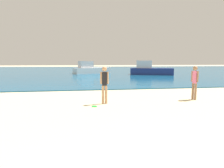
{
  "coord_description": "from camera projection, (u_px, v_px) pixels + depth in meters",
  "views": [
    {
      "loc": [
        -1.74,
        -0.82,
        1.83
      ],
      "look_at": [
        -0.22,
        8.78,
        0.73
      ],
      "focal_mm": 31.66,
      "sensor_mm": 36.0,
      "label": 1
    }
  ],
  "objects": [
    {
      "name": "water",
      "position": [
        89.0,
        70.0,
        42.2
      ],
      "size": [
        160.0,
        60.0,
        0.06
      ],
      "primitive_type": "cube",
      "color": "#14567F",
      "rests_on": "ground"
    },
    {
      "name": "person_standing",
      "position": [
        104.0,
        83.0,
        8.55
      ],
      "size": [
        0.37,
        0.22,
        1.63
      ],
      "rotation": [
        0.0,
        0.0,
        3.25
      ],
      "color": "tan",
      "rests_on": "ground"
    },
    {
      "name": "boat_near",
      "position": [
        150.0,
        70.0,
        26.88
      ],
      "size": [
        5.91,
        3.69,
        1.92
      ],
      "rotation": [
        0.0,
        0.0,
        -0.36
      ],
      "color": "navy",
      "rests_on": "water"
    },
    {
      "name": "frisbee",
      "position": [
        94.0,
        106.0,
        8.07
      ],
      "size": [
        0.22,
        0.22,
        0.03
      ],
      "primitive_type": "cylinder",
      "color": "green",
      "rests_on": "ground"
    },
    {
      "name": "person_distant",
      "position": [
        195.0,
        81.0,
        9.49
      ],
      "size": [
        0.22,
        0.34,
        1.63
      ],
      "rotation": [
        0.0,
        0.0,
        2.03
      ],
      "color": "#936B4C",
      "rests_on": "ground"
    },
    {
      "name": "boat_far",
      "position": [
        91.0,
        69.0,
        29.34
      ],
      "size": [
        5.67,
        3.76,
        1.85
      ],
      "rotation": [
        0.0,
        0.0,
        0.41
      ],
      "color": "white",
      "rests_on": "water"
    }
  ]
}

